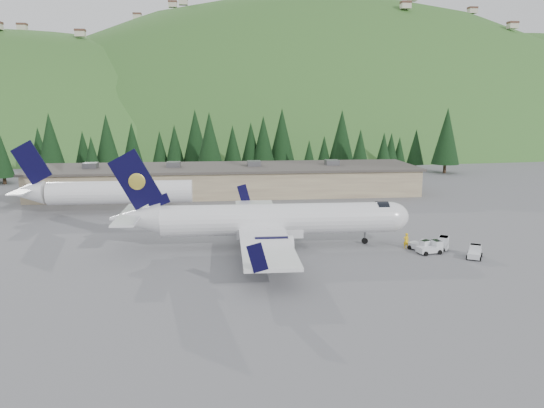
{
  "coord_description": "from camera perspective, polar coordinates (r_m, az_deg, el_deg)",
  "views": [
    {
      "loc": [
        -7.22,
        -61.42,
        17.24
      ],
      "look_at": [
        0.0,
        6.0,
        4.0
      ],
      "focal_mm": 35.0,
      "sensor_mm": 36.0,
      "label": 1
    }
  ],
  "objects": [
    {
      "name": "ground",
      "position": [
        64.2,
        0.57,
        -4.53
      ],
      "size": [
        600.0,
        600.0,
        0.0
      ],
      "primitive_type": "plane",
      "color": "#5A5A5F"
    },
    {
      "name": "baggage_tug_b",
      "position": [
        65.33,
        17.31,
        -4.08
      ],
      "size": [
        3.52,
        3.03,
        1.69
      ],
      "rotation": [
        0.0,
        0.0,
        -0.54
      ],
      "color": "silver",
      "rests_on": "ground"
    },
    {
      "name": "baggage_tug_a",
      "position": [
        63.67,
        16.77,
        -4.52
      ],
      "size": [
        3.01,
        2.14,
        1.48
      ],
      "rotation": [
        0.0,
        0.0,
        0.21
      ],
      "color": "silver",
      "rests_on": "ground"
    },
    {
      "name": "terminal_building",
      "position": [
        100.51,
        -4.79,
        2.65
      ],
      "size": [
        71.0,
        17.0,
        6.1
      ],
      "color": "#8B755C",
      "rests_on": "ground"
    },
    {
      "name": "hills",
      "position": [
        293.14,
        6.27,
        -8.98
      ],
      "size": [
        614.0,
        330.0,
        300.0
      ],
      "color": "#2B541C",
      "rests_on": "ground"
    },
    {
      "name": "tree_line",
      "position": [
        122.98,
        -5.34,
        6.46
      ],
      "size": [
        113.78,
        17.44,
        14.43
      ],
      "color": "black",
      "rests_on": "ground"
    },
    {
      "name": "airliner",
      "position": [
        63.33,
        -0.37,
        -1.79
      ],
      "size": [
        35.76,
        33.49,
        11.9
      ],
      "rotation": [
        0.0,
        0.0,
        -0.02
      ],
      "color": "white",
      "rests_on": "ground"
    },
    {
      "name": "baggage_tug_d",
      "position": [
        64.45,
        15.73,
        -4.32
      ],
      "size": [
        2.41,
        2.91,
        1.39
      ],
      "rotation": [
        0.0,
        0.0,
        -1.1
      ],
      "color": "silver",
      "rests_on": "ground"
    },
    {
      "name": "ramp_worker",
      "position": [
        64.9,
        14.23,
        -3.85
      ],
      "size": [
        0.69,
        0.45,
        1.87
      ],
      "primitive_type": "imported",
      "rotation": [
        0.0,
        0.0,
        3.15
      ],
      "color": "yellow",
      "rests_on": "ground"
    },
    {
      "name": "baggage_tug_c",
      "position": [
        63.51,
        20.97,
        -4.88
      ],
      "size": [
        2.48,
        2.88,
        1.38
      ],
      "rotation": [
        0.0,
        0.0,
        1.03
      ],
      "color": "silver",
      "rests_on": "ground"
    },
    {
      "name": "second_airliner",
      "position": [
        86.41,
        -17.85,
        1.24
      ],
      "size": [
        27.5,
        11.0,
        10.05
      ],
      "color": "white",
      "rests_on": "ground"
    }
  ]
}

